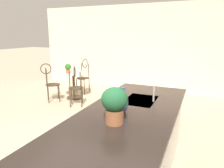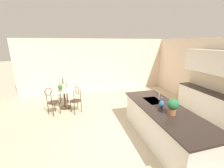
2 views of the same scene
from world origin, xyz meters
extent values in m
plane|color=beige|center=(0.00, 0.00, 0.00)|extent=(40.00, 40.00, 0.00)
cube|color=beige|center=(-4.26, 0.00, 1.35)|extent=(0.12, 7.80, 2.70)
cube|color=white|center=(0.30, 0.85, 0.44)|extent=(2.70, 0.96, 0.88)
cube|color=#2D231E|center=(0.30, 0.85, 0.90)|extent=(2.80, 1.06, 0.04)
cube|color=#B2B5BA|center=(-0.25, 0.85, 0.91)|extent=(0.56, 0.40, 0.03)
cube|color=white|center=(-0.40, 3.20, 0.44)|extent=(2.40, 0.60, 0.88)
cube|color=#2D231E|center=(-0.40, 3.20, 0.90)|extent=(2.44, 0.64, 0.04)
cube|color=beige|center=(-0.40, 3.36, 1.22)|extent=(2.40, 0.04, 0.60)
cube|color=white|center=(-0.40, 3.18, 1.90)|extent=(2.40, 0.36, 0.76)
cylinder|color=#3D2D1E|center=(-2.47, -1.70, 0.01)|extent=(0.44, 0.44, 0.03)
cylinder|color=#3D2D1E|center=(-2.47, -1.70, 0.38)|extent=(0.07, 0.07, 0.69)
cylinder|color=#B2C6C1|center=(-2.47, -1.70, 0.73)|extent=(0.80, 0.80, 0.01)
cylinder|color=#3D2D1E|center=(-2.00, -1.48, 0.23)|extent=(0.03, 0.03, 0.45)
cylinder|color=#3D2D1E|center=(-2.13, -1.23, 0.23)|extent=(0.03, 0.03, 0.45)
cylinder|color=#3D2D1E|center=(-1.75, -1.35, 0.23)|extent=(0.03, 0.03, 0.45)
cylinder|color=#3D2D1E|center=(-1.88, -1.10, 0.23)|extent=(0.03, 0.03, 0.45)
cylinder|color=#3D2D1E|center=(-1.94, -1.29, 0.46)|extent=(0.51, 0.51, 0.02)
cylinder|color=#3D2D1E|center=(-1.75, -1.34, 0.68)|extent=(0.03, 0.03, 0.45)
cylinder|color=#3D2D1E|center=(-1.87, -1.11, 0.68)|extent=(0.03, 0.03, 0.45)
torus|color=#3D2D1E|center=(-1.81, -1.22, 0.90)|extent=(0.26, 0.15, 0.28)
cylinder|color=#3D2D1E|center=(-2.92, -1.64, 0.23)|extent=(0.03, 0.03, 0.45)
cylinder|color=#3D2D1E|center=(-2.94, -1.92, 0.23)|extent=(0.03, 0.03, 0.45)
cylinder|color=#3D2D1E|center=(-3.20, -1.63, 0.23)|extent=(0.03, 0.03, 0.45)
cylinder|color=#3D2D1E|center=(-3.22, -1.91, 0.23)|extent=(0.03, 0.03, 0.45)
cylinder|color=#3D2D1E|center=(-3.07, -1.77, 0.46)|extent=(0.40, 0.40, 0.02)
cylinder|color=#3D2D1E|center=(-3.21, -1.64, 0.68)|extent=(0.03, 0.03, 0.45)
cylinder|color=#3D2D1E|center=(-3.23, -1.89, 0.68)|extent=(0.03, 0.03, 0.45)
torus|color=#3D2D1E|center=(-3.22, -1.77, 0.90)|extent=(0.28, 0.04, 0.28)
cylinder|color=#3D2D1E|center=(-2.21, -2.06, 0.23)|extent=(0.03, 0.03, 0.45)
cylinder|color=#3D2D1E|center=(-2.01, -1.87, 0.23)|extent=(0.03, 0.03, 0.45)
cylinder|color=#3D2D1E|center=(-2.02, -2.27, 0.23)|extent=(0.03, 0.03, 0.45)
cylinder|color=#3D2D1E|center=(-1.81, -2.07, 0.23)|extent=(0.03, 0.03, 0.45)
cylinder|color=#3D2D1E|center=(-2.01, -2.07, 0.46)|extent=(0.54, 0.54, 0.02)
cylinder|color=#3D2D1E|center=(-2.00, -2.27, 0.68)|extent=(0.03, 0.03, 0.45)
cylinder|color=#3D2D1E|center=(-1.81, -2.09, 0.68)|extent=(0.03, 0.03, 0.45)
torus|color=#3D2D1E|center=(-1.91, -2.18, 0.90)|extent=(0.21, 0.22, 0.28)
cylinder|color=#B2B5BA|center=(-0.25, 1.03, 1.03)|extent=(0.02, 0.02, 0.22)
cylinder|color=#9E603D|center=(-2.39, -1.82, 0.79)|extent=(0.12, 0.12, 0.10)
ellipsoid|color=#2D7124|center=(-2.39, -1.82, 0.91)|extent=(0.17, 0.17, 0.16)
cylinder|color=#9E603D|center=(0.60, 0.82, 0.99)|extent=(0.18, 0.18, 0.14)
ellipsoid|color=#25663B|center=(0.60, 0.82, 1.17)|extent=(0.27, 0.27, 0.24)
ellipsoid|color=#386099|center=(0.25, 0.78, 1.02)|extent=(0.13, 0.13, 0.21)
cylinder|color=#386099|center=(0.25, 0.78, 1.17)|extent=(0.04, 0.04, 0.08)
camera|label=1|loc=(2.42, 1.58, 1.80)|focal=33.84mm
camera|label=2|loc=(3.13, -1.31, 2.52)|focal=23.10mm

